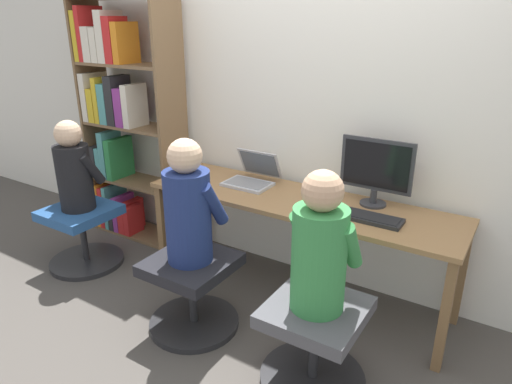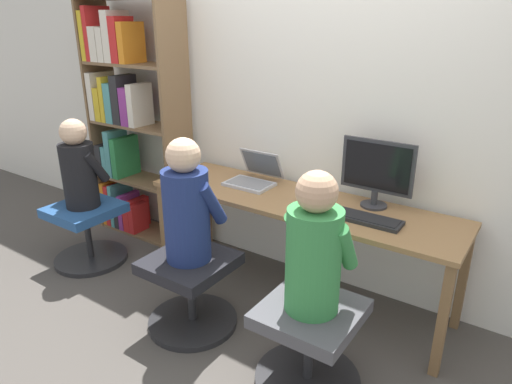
% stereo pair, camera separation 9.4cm
% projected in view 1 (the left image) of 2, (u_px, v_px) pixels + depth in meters
% --- Properties ---
extents(ground_plane, '(14.00, 14.00, 0.00)m').
position_uv_depth(ground_plane, '(275.00, 314.00, 2.94)').
color(ground_plane, '#4C4742').
extents(wall_back, '(10.00, 0.05, 2.60)m').
position_uv_depth(wall_back, '(326.00, 97.00, 2.97)').
color(wall_back, white).
rests_on(wall_back, ground_plane).
extents(desk, '(2.05, 0.56, 0.70)m').
position_uv_depth(desk, '(298.00, 209.00, 2.94)').
color(desk, olive).
rests_on(desk, ground_plane).
extents(desktop_monitor, '(0.44, 0.16, 0.42)m').
position_uv_depth(desktop_monitor, '(376.00, 170.00, 2.74)').
color(desktop_monitor, '#333338').
rests_on(desktop_monitor, desk).
extents(laptop, '(0.32, 0.32, 0.22)m').
position_uv_depth(laptop, '(252.00, 177.00, 3.17)').
color(laptop, '#B7B7BC').
rests_on(laptop, desk).
extents(keyboard, '(0.42, 0.15, 0.03)m').
position_uv_depth(keyboard, '(365.00, 217.00, 2.62)').
color(keyboard, '#232326').
rests_on(keyboard, desk).
extents(computer_mouse_by_keyboard, '(0.06, 0.11, 0.03)m').
position_uv_depth(computer_mouse_by_keyboard, '(320.00, 206.00, 2.76)').
color(computer_mouse_by_keyboard, black).
rests_on(computer_mouse_by_keyboard, desk).
extents(office_chair_left, '(0.55, 0.55, 0.46)m').
position_uv_depth(office_chair_left, '(314.00, 340.00, 2.31)').
color(office_chair_left, '#262628').
rests_on(office_chair_left, ground_plane).
extents(office_chair_right, '(0.55, 0.55, 0.46)m').
position_uv_depth(office_chair_right, '(192.00, 289.00, 2.74)').
color(office_chair_right, '#262628').
rests_on(office_chair_right, ground_plane).
extents(person_at_monitor, '(0.32, 0.31, 0.70)m').
position_uv_depth(person_at_monitor, '(320.00, 248.00, 2.13)').
color(person_at_monitor, '#388C47').
rests_on(person_at_monitor, office_chair_left).
extents(person_at_laptop, '(0.32, 0.32, 0.73)m').
position_uv_depth(person_at_laptop, '(188.00, 207.00, 2.56)').
color(person_at_laptop, navy).
rests_on(person_at_laptop, office_chair_right).
extents(bookshelf, '(0.90, 0.31, 1.94)m').
position_uv_depth(bookshelf, '(119.00, 123.00, 3.73)').
color(bookshelf, brown).
rests_on(bookshelf, ground_plane).
extents(office_chair_side, '(0.55, 0.55, 0.46)m').
position_uv_depth(office_chair_side, '(83.00, 233.00, 3.46)').
color(office_chair_side, '#262628').
rests_on(office_chair_side, ground_plane).
extents(person_near_shelf, '(0.30, 0.29, 0.66)m').
position_uv_depth(person_near_shelf, '(74.00, 169.00, 3.28)').
color(person_near_shelf, black).
rests_on(person_near_shelf, office_chair_side).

